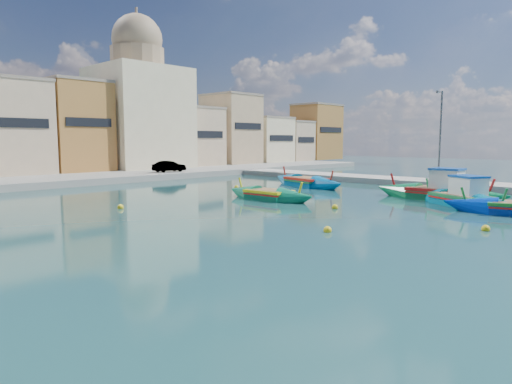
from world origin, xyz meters
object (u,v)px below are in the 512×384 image
luzzu_cyan_mid (306,183)px  church_block (139,103)px  luzzu_turquoise_cabin (462,200)px  luzzu_green (269,196)px  luzzu_blue_cabin (439,194)px  quay_street_lamp (440,135)px

luzzu_cyan_mid → church_block: bearing=90.4°
luzzu_turquoise_cabin → luzzu_green: luzzu_turquoise_cabin is taller
luzzu_blue_cabin → luzzu_turquoise_cabin: bearing=-131.2°
luzzu_turquoise_cabin → luzzu_green: size_ratio=1.19×
quay_street_lamp → luzzu_green: 17.23m
luzzu_green → luzzu_turquoise_cabin: bearing=-60.1°
church_block → luzzu_blue_cabin: church_block is taller
luzzu_cyan_mid → luzzu_green: size_ratio=1.28×
quay_street_lamp → luzzu_cyan_mid: bearing=130.9°
quay_street_lamp → luzzu_cyan_mid: size_ratio=0.85×
quay_street_lamp → luzzu_cyan_mid: quay_street_lamp is taller
luzzu_cyan_mid → luzzu_green: 9.50m
luzzu_green → luzzu_blue_cabin: bearing=-46.3°
luzzu_blue_cabin → luzzu_cyan_mid: size_ratio=0.98×
church_block → luzzu_cyan_mid: (0.19, -25.62, -8.12)m
quay_street_lamp → luzzu_turquoise_cabin: bearing=-151.2°
church_block → quay_street_lamp: 35.04m
church_block → quay_street_lamp: size_ratio=2.39×
quay_street_lamp → luzzu_turquoise_cabin: 12.20m
church_block → luzzu_green: church_block is taller
luzzu_turquoise_cabin → luzzu_cyan_mid: 14.22m
church_block → luzzu_green: 31.54m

